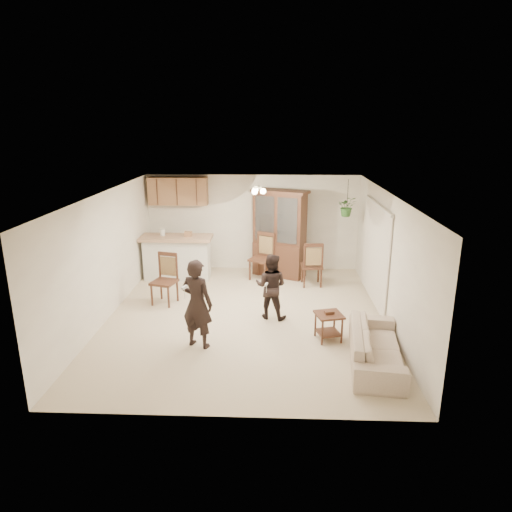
{
  "coord_description": "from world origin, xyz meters",
  "views": [
    {
      "loc": [
        0.56,
        -8.47,
        3.79
      ],
      "look_at": [
        0.2,
        0.4,
        1.18
      ],
      "focal_mm": 32.0,
      "sensor_mm": 36.0,
      "label": 1
    }
  ],
  "objects_px": {
    "child": "(271,286)",
    "china_hutch": "(280,234)",
    "chair_bar": "(165,290)",
    "adult": "(197,298)",
    "side_table": "(328,326)",
    "chair_hutch_right": "(311,273)",
    "chair_hutch_left": "(261,266)",
    "sofa": "(376,342)"
  },
  "relations": [
    {
      "from": "child",
      "to": "chair_hutch_right",
      "type": "distance_m",
      "value": 2.2
    },
    {
      "from": "chair_hutch_right",
      "to": "chair_hutch_left",
      "type": "bearing_deg",
      "value": -21.65
    },
    {
      "from": "adult",
      "to": "chair_hutch_left",
      "type": "distance_m",
      "value": 3.79
    },
    {
      "from": "chair_hutch_right",
      "to": "china_hutch",
      "type": "bearing_deg",
      "value": -46.79
    },
    {
      "from": "china_hutch",
      "to": "child",
      "type": "bearing_deg",
      "value": -69.2
    },
    {
      "from": "china_hutch",
      "to": "chair_hutch_left",
      "type": "relative_size",
      "value": 1.88
    },
    {
      "from": "chair_hutch_right",
      "to": "chair_bar",
      "type": "bearing_deg",
      "value": 17.68
    },
    {
      "from": "side_table",
      "to": "chair_bar",
      "type": "bearing_deg",
      "value": 154.61
    },
    {
      "from": "sofa",
      "to": "chair_hutch_right",
      "type": "bearing_deg",
      "value": 19.02
    },
    {
      "from": "side_table",
      "to": "chair_hutch_left",
      "type": "relative_size",
      "value": 0.48
    },
    {
      "from": "china_hutch",
      "to": "chair_hutch_left",
      "type": "height_order",
      "value": "china_hutch"
    },
    {
      "from": "adult",
      "to": "china_hutch",
      "type": "relative_size",
      "value": 0.82
    },
    {
      "from": "chair_hutch_left",
      "to": "child",
      "type": "bearing_deg",
      "value": -56.05
    },
    {
      "from": "chair_hutch_right",
      "to": "adult",
      "type": "bearing_deg",
      "value": 51.39
    },
    {
      "from": "adult",
      "to": "chair_bar",
      "type": "relative_size",
      "value": 1.64
    },
    {
      "from": "chair_bar",
      "to": "chair_hutch_left",
      "type": "distance_m",
      "value": 2.65
    },
    {
      "from": "child",
      "to": "chair_hutch_left",
      "type": "height_order",
      "value": "child"
    },
    {
      "from": "chair_hutch_left",
      "to": "chair_hutch_right",
      "type": "distance_m",
      "value": 1.28
    },
    {
      "from": "adult",
      "to": "child",
      "type": "bearing_deg",
      "value": -113.33
    },
    {
      "from": "sofa",
      "to": "china_hutch",
      "type": "distance_m",
      "value": 4.72
    },
    {
      "from": "sofa",
      "to": "side_table",
      "type": "bearing_deg",
      "value": 47.58
    },
    {
      "from": "chair_bar",
      "to": "adult",
      "type": "bearing_deg",
      "value": -45.8
    },
    {
      "from": "chair_hutch_left",
      "to": "chair_hutch_right",
      "type": "bearing_deg",
      "value": 10.08
    },
    {
      "from": "sofa",
      "to": "china_hutch",
      "type": "relative_size",
      "value": 0.85
    },
    {
      "from": "side_table",
      "to": "chair_hutch_right",
      "type": "xyz_separation_m",
      "value": [
        -0.09,
        2.89,
        0.05
      ]
    },
    {
      "from": "child",
      "to": "chair_hutch_left",
      "type": "relative_size",
      "value": 1.16
    },
    {
      "from": "side_table",
      "to": "chair_hutch_right",
      "type": "height_order",
      "value": "chair_hutch_right"
    },
    {
      "from": "chair_bar",
      "to": "chair_hutch_right",
      "type": "distance_m",
      "value": 3.51
    },
    {
      "from": "side_table",
      "to": "chair_hutch_right",
      "type": "relative_size",
      "value": 0.51
    },
    {
      "from": "side_table",
      "to": "chair_hutch_right",
      "type": "distance_m",
      "value": 2.89
    },
    {
      "from": "adult",
      "to": "child",
      "type": "relative_size",
      "value": 1.33
    },
    {
      "from": "child",
      "to": "chair_bar",
      "type": "xyz_separation_m",
      "value": [
        -2.3,
        0.65,
        -0.37
      ]
    },
    {
      "from": "child",
      "to": "chair_hutch_left",
      "type": "distance_m",
      "value": 2.37
    },
    {
      "from": "adult",
      "to": "chair_hutch_left",
      "type": "relative_size",
      "value": 1.54
    },
    {
      "from": "sofa",
      "to": "chair_hutch_right",
      "type": "xyz_separation_m",
      "value": [
        -0.76,
        3.69,
        -0.06
      ]
    },
    {
      "from": "adult",
      "to": "side_table",
      "type": "height_order",
      "value": "adult"
    },
    {
      "from": "side_table",
      "to": "chair_hutch_right",
      "type": "bearing_deg",
      "value": 91.72
    },
    {
      "from": "adult",
      "to": "chair_hutch_right",
      "type": "height_order",
      "value": "adult"
    },
    {
      "from": "china_hutch",
      "to": "side_table",
      "type": "distance_m",
      "value": 3.79
    },
    {
      "from": "child",
      "to": "chair_hutch_left",
      "type": "bearing_deg",
      "value": -68.1
    },
    {
      "from": "child",
      "to": "china_hutch",
      "type": "height_order",
      "value": "china_hutch"
    },
    {
      "from": "chair_hutch_left",
      "to": "chair_hutch_right",
      "type": "relative_size",
      "value": 1.07
    }
  ]
}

